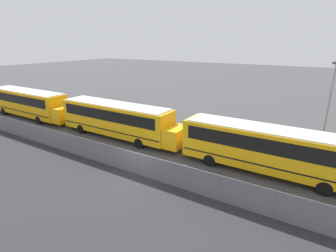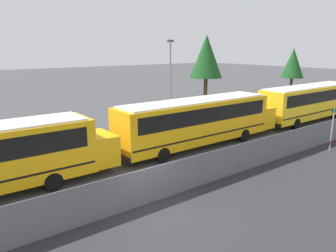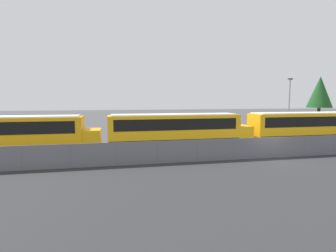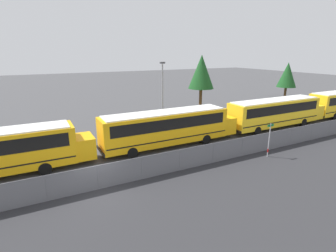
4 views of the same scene
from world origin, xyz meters
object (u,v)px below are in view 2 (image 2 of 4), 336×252
school_bus_4 (310,100)px  tree_1 (206,57)px  street_sign (332,129)px  school_bus_3 (200,119)px  light_pole (170,78)px  tree_0 (293,63)px

school_bus_4 → tree_1: tree_1 is taller
school_bus_4 → street_sign: (-7.72, -5.96, -0.42)m
school_bus_3 → light_pole: size_ratio=1.83×
school_bus_3 → tree_0: bearing=22.6°
street_sign → tree_1: size_ratio=0.35×
street_sign → tree_1: 18.15m
light_pole → tree_0: light_pole is taller
school_bus_3 → school_bus_4: (13.88, -0.20, 0.00)m
street_sign → tree_1: tree_1 is taller
street_sign → light_pole: bearing=104.1°
school_bus_3 → tree_1: 15.84m
school_bus_4 → street_sign: school_bus_4 is taller
tree_1 → school_bus_4: bearing=-75.0°
light_pole → tree_1: (8.06, 3.84, 1.65)m
light_pole → school_bus_4: bearing=-33.2°
school_bus_4 → tree_0: tree_0 is taller
tree_0 → tree_1: bearing=-173.1°
street_sign → school_bus_4: bearing=37.7°
school_bus_3 → tree_0: 34.98m
school_bus_4 → street_sign: 9.76m
light_pole → tree_1: size_ratio=0.91×
light_pole → tree_0: bearing=12.3°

